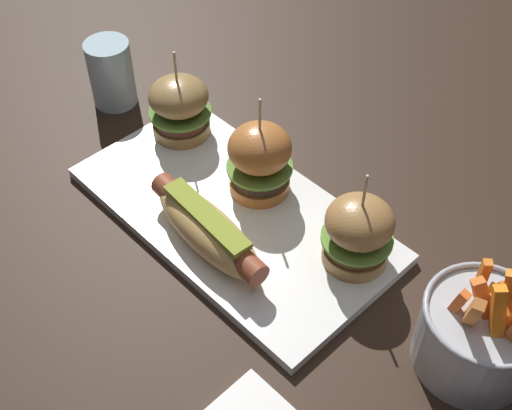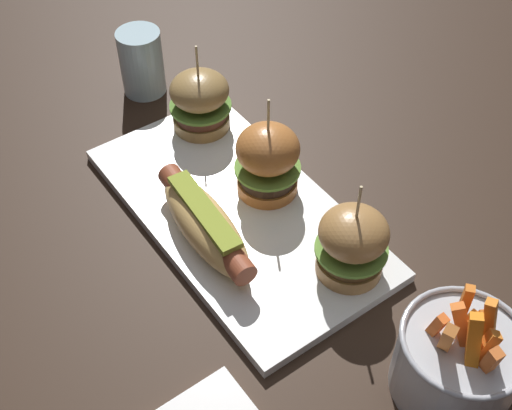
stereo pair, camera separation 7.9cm
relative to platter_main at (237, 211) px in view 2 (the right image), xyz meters
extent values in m
plane|color=black|center=(0.00, 0.00, -0.01)|extent=(3.00, 3.00, 0.00)
cube|color=white|center=(0.00, 0.00, 0.00)|extent=(0.41, 0.22, 0.01)
ellipsoid|color=#E0B062|center=(0.02, -0.06, 0.03)|extent=(0.19, 0.07, 0.05)
cylinder|color=brown|center=(0.02, -0.06, 0.04)|extent=(0.19, 0.04, 0.03)
cube|color=olive|center=(0.02, -0.06, 0.06)|extent=(0.14, 0.04, 0.01)
cylinder|color=#9E7A44|center=(-0.16, 0.05, 0.02)|extent=(0.08, 0.08, 0.02)
cylinder|color=brown|center=(-0.16, 0.05, 0.03)|extent=(0.07, 0.07, 0.02)
cylinder|color=#609338|center=(-0.16, 0.05, 0.04)|extent=(0.09, 0.09, 0.00)
ellipsoid|color=#9E7A44|center=(-0.16, 0.05, 0.07)|extent=(0.08, 0.08, 0.05)
cylinder|color=tan|center=(-0.16, 0.05, 0.11)|extent=(0.00, 0.00, 0.06)
cylinder|color=#BA6E33|center=(-0.01, 0.05, 0.02)|extent=(0.08, 0.08, 0.02)
cylinder|color=#3B291E|center=(-0.01, 0.05, 0.03)|extent=(0.07, 0.07, 0.02)
cylinder|color=#6B9E3D|center=(-0.01, 0.05, 0.04)|extent=(0.08, 0.08, 0.00)
ellipsoid|color=#BA6E33|center=(-0.01, 0.05, 0.08)|extent=(0.08, 0.08, 0.06)
cylinder|color=tan|center=(-0.01, 0.05, 0.12)|extent=(0.00, 0.00, 0.06)
cylinder|color=#A57440|center=(0.16, 0.05, 0.02)|extent=(0.08, 0.08, 0.02)
cylinder|color=brown|center=(0.16, 0.05, 0.03)|extent=(0.07, 0.07, 0.01)
cylinder|color=#6B9E3D|center=(0.16, 0.05, 0.04)|extent=(0.08, 0.08, 0.00)
ellipsoid|color=#A57440|center=(0.16, 0.05, 0.07)|extent=(0.08, 0.08, 0.05)
cylinder|color=tan|center=(0.16, 0.05, 0.11)|extent=(0.00, 0.00, 0.06)
cylinder|color=#B7BABF|center=(0.32, 0.04, 0.03)|extent=(0.12, 0.12, 0.08)
torus|color=#A8AAB2|center=(0.32, 0.04, 0.08)|extent=(0.13, 0.13, 0.01)
cube|color=orange|center=(0.35, 0.04, 0.08)|extent=(0.02, 0.02, 0.07)
cube|color=orange|center=(0.32, 0.02, 0.09)|extent=(0.03, 0.04, 0.09)
cube|color=orange|center=(0.33, 0.05, 0.08)|extent=(0.04, 0.03, 0.07)
cube|color=orange|center=(0.33, 0.05, 0.08)|extent=(0.02, 0.03, 0.07)
cube|color=orange|center=(0.31, 0.07, 0.07)|extent=(0.03, 0.03, 0.06)
cube|color=orange|center=(0.30, 0.02, 0.07)|extent=(0.02, 0.02, 0.06)
cube|color=orange|center=(0.32, 0.05, 0.07)|extent=(0.02, 0.02, 0.06)
cube|color=orange|center=(0.30, 0.06, 0.08)|extent=(0.01, 0.01, 0.08)
cube|color=orange|center=(0.33, 0.06, 0.09)|extent=(0.03, 0.02, 0.09)
cube|color=orange|center=(0.34, 0.03, 0.08)|extent=(0.02, 0.04, 0.07)
cube|color=#CD6327|center=(0.32, 0.04, 0.08)|extent=(0.05, 0.02, 0.07)
cube|color=orange|center=(0.34, 0.03, 0.09)|extent=(0.04, 0.03, 0.09)
cylinder|color=silver|center=(-0.30, 0.03, 0.04)|extent=(0.07, 0.07, 0.10)
camera|label=1|loc=(0.44, -0.38, 0.62)|focal=47.32mm
camera|label=2|loc=(0.49, -0.32, 0.62)|focal=47.32mm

